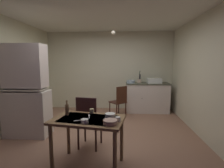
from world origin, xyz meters
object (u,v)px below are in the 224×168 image
object	(u,v)px
hand_pump	(140,78)
teacup_cream	(92,111)
hutch_cabinet	(27,94)
chair_far_side	(89,122)
sink_basin	(154,81)
serving_bowl_wide	(85,121)
chair_by_counter	(119,101)
mixing_bowl_counter	(131,82)
glass_bottle	(67,109)
dining_table	(88,126)

from	to	relation	value
hand_pump	teacup_cream	size ratio (longest dim) A/B	5.19
hutch_cabinet	teacup_cream	distance (m)	1.75
hutch_cabinet	chair_far_side	xyz separation A→B (m)	(1.44, -0.50, -0.42)
hutch_cabinet	chair_far_side	bearing A→B (deg)	-19.25
sink_basin	serving_bowl_wide	xyz separation A→B (m)	(-1.55, -3.25, -0.22)
teacup_cream	serving_bowl_wide	bearing A→B (deg)	-92.69
sink_basin	chair_by_counter	world-z (taller)	sink_basin
mixing_bowl_counter	teacup_cream	distance (m)	2.86
teacup_cream	hand_pump	bearing A→B (deg)	69.25
glass_bottle	chair_by_counter	bearing A→B (deg)	70.87
sink_basin	teacup_cream	xyz separation A→B (m)	(-1.53, -2.79, -0.21)
serving_bowl_wide	teacup_cream	bearing A→B (deg)	87.31
hand_pump	chair_by_counter	xyz separation A→B (m)	(-0.65, -0.62, -0.63)
chair_far_side	teacup_cream	world-z (taller)	chair_far_side
dining_table	sink_basin	bearing A→B (deg)	63.30
hand_pump	mixing_bowl_counter	bearing A→B (deg)	-162.10
serving_bowl_wide	glass_bottle	world-z (taller)	glass_bottle
hand_pump	serving_bowl_wide	distance (m)	3.49
hand_pump	dining_table	size ratio (longest dim) A/B	0.34
sink_basin	glass_bottle	world-z (taller)	sink_basin
sink_basin	dining_table	distance (m)	3.45
hutch_cabinet	glass_bottle	bearing A→B (deg)	-37.32
hutch_cabinet	mixing_bowl_counter	world-z (taller)	hutch_cabinet
chair_far_side	serving_bowl_wide	world-z (taller)	chair_far_side
mixing_bowl_counter	dining_table	bearing A→B (deg)	-104.76
mixing_bowl_counter	serving_bowl_wide	distance (m)	3.31
chair_by_counter	chair_far_side	bearing A→B (deg)	-105.51
hutch_cabinet	hand_pump	size ratio (longest dim) A/B	5.10
chair_far_side	glass_bottle	distance (m)	0.59
hutch_cabinet	serving_bowl_wide	xyz separation A→B (m)	(1.54, -1.25, -0.14)
dining_table	hutch_cabinet	bearing A→B (deg)	145.66
mixing_bowl_counter	glass_bottle	size ratio (longest dim) A/B	1.13
teacup_cream	sink_basin	bearing A→B (deg)	61.34
hutch_cabinet	hand_pump	bearing A→B (deg)	37.92
hand_pump	sink_basin	bearing A→B (deg)	-5.72
dining_table	glass_bottle	distance (m)	0.46
hand_pump	chair_far_side	world-z (taller)	hand_pump
sink_basin	dining_table	size ratio (longest dim) A/B	0.38
mixing_bowl_counter	dining_table	distance (m)	3.13
serving_bowl_wide	teacup_cream	size ratio (longest dim) A/B	1.42
serving_bowl_wide	hutch_cabinet	bearing A→B (deg)	140.94
chair_far_side	chair_by_counter	xyz separation A→B (m)	(0.54, 1.94, -0.03)
chair_far_side	chair_by_counter	world-z (taller)	chair_far_side
mixing_bowl_counter	teacup_cream	world-z (taller)	mixing_bowl_counter
hand_pump	dining_table	bearing A→B (deg)	-109.30
sink_basin	chair_by_counter	size ratio (longest dim) A/B	0.48
chair_by_counter	teacup_cream	world-z (taller)	chair_by_counter
chair_far_side	glass_bottle	xyz separation A→B (m)	(-0.27, -0.39, 0.35)
chair_by_counter	serving_bowl_wide	size ratio (longest dim) A/B	8.57
hutch_cabinet	dining_table	xyz separation A→B (m)	(1.55, -1.06, -0.28)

